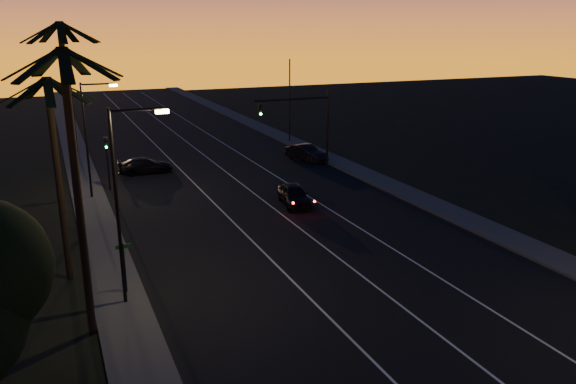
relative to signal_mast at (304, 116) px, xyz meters
name	(u,v)px	position (x,y,z in m)	size (l,w,h in m)	color
road	(270,212)	(-7.14, -9.99, -4.78)	(20.00, 170.00, 0.01)	black
sidewalk_left	(100,233)	(-18.34, -9.99, -4.70)	(2.40, 170.00, 0.16)	#363634
sidewalk_right	(406,192)	(4.06, -9.99, -4.70)	(2.40, 170.00, 0.16)	#363634
lane_stripe_left	(228,217)	(-10.14, -9.99, -4.76)	(0.12, 160.00, 0.01)	silver
lane_stripe_mid	(276,210)	(-6.64, -9.99, -4.76)	(0.12, 160.00, 0.01)	silver
lane_stripe_right	(322,204)	(-3.14, -9.99, -4.76)	(0.12, 160.00, 0.01)	silver
palm_near	(75,167)	(-19.74, -21.99, 2.29)	(4.25, 4.16, 11.53)	black
palm_mid	(56,158)	(-20.34, -15.99, 1.47)	(4.25, 4.16, 10.03)	black
palm_far	(69,111)	(-19.34, -9.99, 2.83)	(4.25, 4.16, 12.53)	black
streetlight_left_near	(123,192)	(-17.84, -19.99, 0.54)	(2.55, 0.26, 9.00)	black
streetlight_left_far	(90,131)	(-17.82, -1.99, 0.28)	(2.55, 0.26, 8.50)	black
street_sign	(124,262)	(-17.94, -18.99, -3.13)	(0.70, 0.06, 2.60)	black
signal_mast	(304,116)	(0.00, 0.00, 0.00)	(7.10, 0.41, 7.00)	black
signal_post	(107,154)	(-16.64, -0.01, -1.89)	(0.28, 0.37, 4.20)	black
far_pole_left	(73,109)	(-18.14, 15.01, -0.28)	(0.14, 0.14, 9.00)	black
far_pole_right	(290,101)	(3.86, 12.01, -0.28)	(0.14, 0.14, 9.00)	black
lead_car	(294,195)	(-4.98, -9.26, -4.03)	(2.43, 5.04, 1.48)	black
right_car	(306,153)	(1.72, 3.03, -4.02)	(2.87, 4.83, 1.50)	black
cross_car	(145,166)	(-13.19, 4.15, -4.09)	(4.70, 1.93, 1.36)	black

